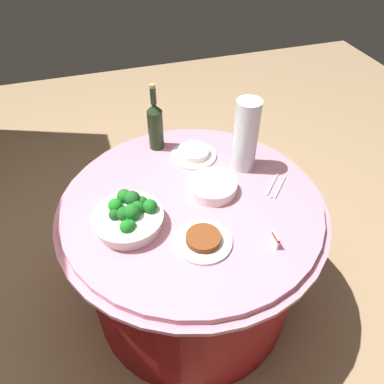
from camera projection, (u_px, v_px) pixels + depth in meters
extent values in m
plane|color=#9E7F5B|center=(192.00, 296.00, 2.09)|extent=(6.00, 6.00, 0.00)
cylinder|color=maroon|center=(192.00, 258.00, 1.86)|extent=(1.01, 1.01, 0.69)
cylinder|color=pink|center=(192.00, 207.00, 1.62)|extent=(1.16, 1.16, 0.02)
cylinder|color=pink|center=(192.00, 203.00, 1.60)|extent=(1.10, 1.10, 0.03)
cylinder|color=white|center=(128.00, 222.00, 1.47)|extent=(0.26, 0.26, 0.05)
cylinder|color=white|center=(127.00, 216.00, 1.45)|extent=(0.28, 0.28, 0.01)
sphere|color=#19531E|center=(114.00, 215.00, 1.43)|extent=(0.04, 0.04, 0.04)
sphere|color=#19581E|center=(132.00, 199.00, 1.48)|extent=(0.06, 0.06, 0.06)
sphere|color=#19691E|center=(132.00, 212.00, 1.43)|extent=(0.07, 0.07, 0.07)
sphere|color=#19571E|center=(142.00, 201.00, 1.49)|extent=(0.04, 0.04, 0.04)
sphere|color=#195C1E|center=(124.00, 214.00, 1.43)|extent=(0.06, 0.06, 0.06)
sphere|color=#19601E|center=(138.00, 208.00, 1.46)|extent=(0.06, 0.06, 0.06)
sphere|color=#19801E|center=(115.00, 206.00, 1.46)|extent=(0.06, 0.06, 0.06)
sphere|color=#196B1E|center=(150.00, 206.00, 1.45)|extent=(0.06, 0.06, 0.06)
sphere|color=#19761E|center=(130.00, 225.00, 1.39)|extent=(0.04, 0.04, 0.04)
sphere|color=#196A1E|center=(124.00, 197.00, 1.50)|extent=(0.06, 0.06, 0.06)
sphere|color=#19781E|center=(127.00, 227.00, 1.39)|extent=(0.05, 0.05, 0.05)
sphere|color=#197F1E|center=(130.00, 216.00, 1.43)|extent=(0.05, 0.05, 0.05)
cylinder|color=white|center=(213.00, 190.00, 1.63)|extent=(0.21, 0.21, 0.01)
cylinder|color=white|center=(213.00, 188.00, 1.63)|extent=(0.21, 0.21, 0.01)
cylinder|color=white|center=(213.00, 187.00, 1.62)|extent=(0.21, 0.21, 0.01)
cylinder|color=white|center=(213.00, 185.00, 1.61)|extent=(0.21, 0.21, 0.01)
cylinder|color=white|center=(213.00, 183.00, 1.61)|extent=(0.21, 0.21, 0.01)
cylinder|color=#1D3015|center=(156.00, 130.00, 1.81)|extent=(0.07, 0.07, 0.20)
cone|color=#1D3015|center=(154.00, 108.00, 1.73)|extent=(0.07, 0.07, 0.04)
cylinder|color=#1D3015|center=(153.00, 96.00, 1.69)|extent=(0.03, 0.03, 0.08)
cylinder|color=#B2844C|center=(152.00, 86.00, 1.66)|extent=(0.03, 0.03, 0.02)
cylinder|color=silver|center=(246.00, 136.00, 1.65)|extent=(0.11, 0.11, 0.34)
sphere|color=#E5B26B|center=(241.00, 156.00, 1.75)|extent=(0.06, 0.06, 0.06)
sphere|color=#E5B26B|center=(240.00, 161.00, 1.73)|extent=(0.06, 0.06, 0.06)
sphere|color=#E5B26B|center=(248.00, 160.00, 1.73)|extent=(0.06, 0.06, 0.06)
sphere|color=#72C64C|center=(240.00, 148.00, 1.71)|extent=(0.06, 0.06, 0.06)
sphere|color=#72C64C|center=(244.00, 152.00, 1.69)|extent=(0.06, 0.06, 0.06)
sphere|color=#72C64C|center=(248.00, 149.00, 1.71)|extent=(0.06, 0.06, 0.06)
sphere|color=red|center=(241.00, 140.00, 1.67)|extent=(0.06, 0.06, 0.06)
sphere|color=red|center=(248.00, 143.00, 1.65)|extent=(0.06, 0.06, 0.06)
sphere|color=red|center=(248.00, 138.00, 1.68)|extent=(0.06, 0.06, 0.06)
sphere|color=#E5B26B|center=(243.00, 131.00, 1.62)|extent=(0.06, 0.06, 0.06)
sphere|color=#E5B26B|center=(251.00, 131.00, 1.62)|extent=(0.06, 0.06, 0.06)
sphere|color=#E5B26B|center=(246.00, 127.00, 1.65)|extent=(0.06, 0.06, 0.06)
sphere|color=#72C64C|center=(246.00, 122.00, 1.58)|extent=(0.06, 0.06, 0.06)
sphere|color=#72C64C|center=(253.00, 119.00, 1.59)|extent=(0.06, 0.06, 0.06)
sphere|color=#72C64C|center=(244.00, 117.00, 1.61)|extent=(0.06, 0.06, 0.06)
cylinder|color=silver|center=(272.00, 184.00, 1.66)|extent=(0.12, 0.12, 0.01)
cylinder|color=silver|center=(280.00, 187.00, 1.65)|extent=(0.12, 0.12, 0.01)
sphere|color=silver|center=(271.00, 197.00, 1.60)|extent=(0.01, 0.01, 0.01)
cylinder|color=white|center=(203.00, 241.00, 1.42)|extent=(0.22, 0.22, 0.01)
cylinder|color=brown|center=(203.00, 238.00, 1.41)|extent=(0.13, 0.13, 0.03)
cylinder|color=white|center=(194.00, 155.00, 1.82)|extent=(0.22, 0.22, 0.01)
cylinder|color=white|center=(194.00, 152.00, 1.80)|extent=(0.15, 0.15, 0.03)
cube|color=white|center=(275.00, 240.00, 1.40)|extent=(0.05, 0.01, 0.05)
cube|color=maroon|center=(276.00, 237.00, 1.38)|extent=(0.05, 0.01, 0.01)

